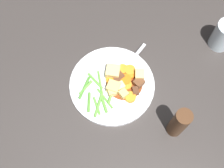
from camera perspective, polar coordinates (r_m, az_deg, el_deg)
name	(u,v)px	position (r m, az deg, el deg)	size (l,w,h in m)	color
ground_plane	(112,86)	(0.86, 0.00, -0.37)	(3.00, 3.00, 0.00)	#383330
dinner_plate	(112,85)	(0.85, 0.00, -0.19)	(0.26, 0.26, 0.01)	white
stew_sauce	(124,83)	(0.84, 2.54, 0.25)	(0.11, 0.11, 0.00)	brown
carrot_slice_0	(130,70)	(0.86, 3.61, 2.78)	(0.03, 0.03, 0.01)	orange
carrot_slice_1	(131,75)	(0.85, 3.92, 1.92)	(0.03, 0.03, 0.01)	orange
carrot_slice_2	(130,97)	(0.82, 3.73, -2.67)	(0.03, 0.03, 0.01)	orange
carrot_slice_3	(123,69)	(0.86, 2.18, 3.01)	(0.03, 0.03, 0.01)	orange
carrot_slice_4	(125,80)	(0.84, 2.70, 0.89)	(0.04, 0.04, 0.01)	orange
carrot_slice_5	(113,80)	(0.84, 0.16, 0.79)	(0.03, 0.03, 0.01)	orange
carrot_slice_6	(127,85)	(0.84, 2.99, -0.25)	(0.03, 0.03, 0.01)	orange
potato_chunk_0	(120,86)	(0.83, 1.62, -0.50)	(0.02, 0.03, 0.02)	#EAD68C
potato_chunk_1	(124,94)	(0.82, 2.36, -1.98)	(0.02, 0.02, 0.02)	#DBBC6B
potato_chunk_2	(113,87)	(0.82, 0.24, -0.66)	(0.03, 0.04, 0.03)	#DBBC6B
potato_chunk_3	(112,92)	(0.82, 0.00, -1.61)	(0.02, 0.02, 0.02)	#DBBC6B
potato_chunk_4	(140,76)	(0.84, 5.62, 1.65)	(0.03, 0.03, 0.03)	#E5CC7A
potato_chunk_5	(113,72)	(0.84, 0.17, 2.50)	(0.04, 0.04, 0.03)	#E5CC7A
meat_chunk_0	(117,82)	(0.83, 1.05, 0.33)	(0.02, 0.02, 0.02)	#56331E
meat_chunk_1	(135,91)	(0.83, 4.79, -1.39)	(0.02, 0.02, 0.02)	#56331E
meat_chunk_2	(120,76)	(0.84, 1.55, 1.61)	(0.03, 0.02, 0.01)	#56331E
meat_chunk_3	(139,83)	(0.84, 5.43, 0.26)	(0.03, 0.03, 0.02)	brown
green_bean_0	(112,91)	(0.83, 0.08, -1.45)	(0.01, 0.01, 0.08)	#66AD42
green_bean_1	(95,81)	(0.84, -3.42, 0.63)	(0.01, 0.01, 0.06)	#66AD42
green_bean_2	(86,88)	(0.84, -5.35, -0.72)	(0.01, 0.01, 0.05)	#66AD42
green_bean_3	(104,105)	(0.81, -1.62, -4.19)	(0.01, 0.01, 0.05)	#66AD42
green_bean_4	(84,88)	(0.84, -5.64, -0.76)	(0.01, 0.01, 0.07)	#4C8E33
green_bean_5	(97,106)	(0.82, -3.11, -4.46)	(0.01, 0.01, 0.06)	#66AD42
green_bean_6	(100,82)	(0.84, -2.43, 0.37)	(0.01, 0.01, 0.07)	#66AD42
green_bean_7	(99,104)	(0.82, -2.73, -4.16)	(0.01, 0.01, 0.08)	#66AD42
green_bean_8	(105,99)	(0.82, -1.42, -2.97)	(0.01, 0.01, 0.07)	#66AD42
green_bean_9	(89,102)	(0.82, -4.70, -3.70)	(0.01, 0.01, 0.06)	#599E38
fork	(128,65)	(0.87, 3.23, 3.84)	(0.15, 0.12, 0.00)	silver
water_glass	(224,35)	(0.95, 21.70, 9.20)	(0.07, 0.07, 0.10)	silver
pepper_mill	(179,123)	(0.77, 13.40, -7.75)	(0.04, 0.04, 0.13)	#4C2D19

